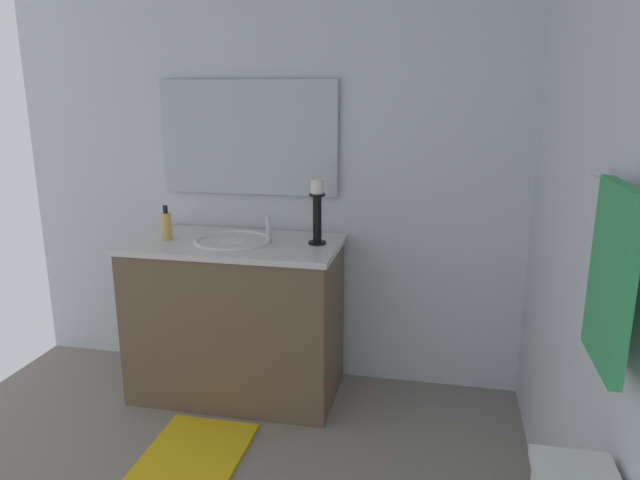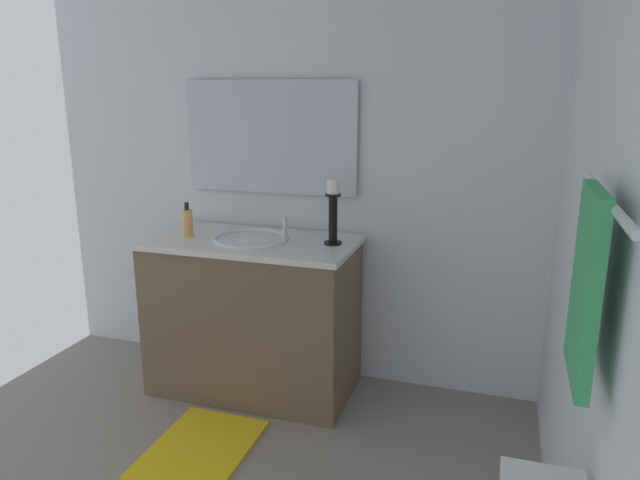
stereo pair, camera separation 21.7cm
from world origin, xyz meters
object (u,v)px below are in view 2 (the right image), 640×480
object	(u,v)px
sink_basin	(252,246)
mirror	(270,137)
vanity_cabinet	(253,315)
candle_holder_tall	(333,210)
bath_mat	(200,449)
towel_bar	(606,198)
towel_near_vanity	(586,286)
soap_bottle	(187,222)

from	to	relation	value
sink_basin	mirror	world-z (taller)	mirror
vanity_cabinet	mirror	xyz separation A→B (m)	(-0.28, 0.00, 0.93)
candle_holder_tall	bath_mat	world-z (taller)	candle_holder_tall
sink_basin	towel_bar	bearing A→B (deg)	46.87
bath_mat	sink_basin	bearing A→B (deg)	179.91
towel_near_vanity	vanity_cabinet	bearing A→B (deg)	-133.47
towel_near_vanity	sink_basin	bearing A→B (deg)	-133.49
candle_holder_tall	soap_bottle	world-z (taller)	candle_holder_tall
sink_basin	towel_bar	distance (m)	2.07
mirror	soap_bottle	world-z (taller)	mirror
vanity_cabinet	towel_bar	distance (m)	2.21
sink_basin	towel_bar	xyz separation A→B (m)	(1.36, 1.45, 0.58)
bath_mat	vanity_cabinet	bearing A→B (deg)	-180.00
vanity_cabinet	towel_near_vanity	distance (m)	2.12
mirror	bath_mat	bearing A→B (deg)	-0.00
towel_near_vanity	bath_mat	distance (m)	2.00
vanity_cabinet	towel_near_vanity	world-z (taller)	towel_near_vanity
vanity_cabinet	mirror	world-z (taller)	mirror
sink_basin	towel_near_vanity	xyz separation A→B (m)	(1.36, 1.43, 0.38)
towel_near_vanity	bath_mat	bearing A→B (deg)	-117.12
mirror	bath_mat	distance (m)	1.62
sink_basin	mirror	distance (m)	0.61
mirror	candle_holder_tall	size ratio (longest dim) A/B	2.98
candle_holder_tall	sink_basin	bearing A→B (deg)	-84.49
sink_basin	towel_near_vanity	bearing A→B (deg)	46.51
towel_bar	sink_basin	bearing A→B (deg)	-133.13
mirror	towel_near_vanity	distance (m)	2.18
vanity_cabinet	sink_basin	world-z (taller)	sink_basin
candle_holder_tall	towel_near_vanity	bearing A→B (deg)	35.54
candle_holder_tall	towel_bar	xyz separation A→B (m)	(1.40, 1.02, 0.37)
towel_bar	bath_mat	world-z (taller)	towel_bar
mirror	candle_holder_tall	bearing A→B (deg)	61.17
mirror	towel_bar	world-z (taller)	mirror
soap_bottle	mirror	bearing A→B (deg)	131.22
vanity_cabinet	candle_holder_tall	xyz separation A→B (m)	(-0.04, 0.43, 0.60)
bath_mat	soap_bottle	bearing A→B (deg)	-149.26
towel_bar	candle_holder_tall	bearing A→B (deg)	-143.97
soap_bottle	towel_bar	distance (m)	2.29
soap_bottle	sink_basin	bearing A→B (deg)	94.83
soap_bottle	towel_near_vanity	world-z (taller)	towel_near_vanity
vanity_cabinet	soap_bottle	world-z (taller)	soap_bottle
vanity_cabinet	soap_bottle	bearing A→B (deg)	-85.15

